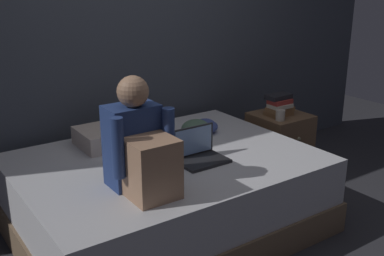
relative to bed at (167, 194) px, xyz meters
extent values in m
plane|color=#2D2D33|center=(0.20, -0.30, -0.27)|extent=(8.00, 8.00, 0.00)
cube|color=#424751|center=(0.20, 0.90, 1.08)|extent=(5.60, 0.10, 2.70)
cube|color=#7A6047|center=(0.00, 0.00, -0.16)|extent=(2.00, 1.50, 0.22)
cube|color=silver|center=(0.00, 0.00, 0.11)|extent=(1.96, 1.46, 0.32)
cube|color=brown|center=(1.30, 0.22, 0.02)|extent=(0.44, 0.44, 0.57)
sphere|color=gray|center=(1.30, 0.00, 0.14)|extent=(0.04, 0.04, 0.04)
cube|color=navy|center=(-0.37, -0.24, 0.51)|extent=(0.30, 0.20, 0.48)
sphere|color=#A87C5E|center=(-0.37, -0.27, 0.84)|extent=(0.18, 0.18, 0.18)
cube|color=#A87C5E|center=(-0.37, -0.46, 0.44)|extent=(0.26, 0.24, 0.34)
cylinder|color=navy|center=(-0.53, -0.38, 0.57)|extent=(0.07, 0.07, 0.34)
cylinder|color=navy|center=(-0.21, -0.38, 0.57)|extent=(0.07, 0.07, 0.34)
cube|color=black|center=(0.15, -0.22, 0.28)|extent=(0.32, 0.22, 0.02)
cube|color=black|center=(0.15, -0.10, 0.39)|extent=(0.32, 0.01, 0.20)
cube|color=#8CB2EA|center=(0.15, -0.11, 0.39)|extent=(0.29, 0.00, 0.18)
cube|color=beige|center=(-0.14, 0.45, 0.34)|extent=(0.56, 0.36, 0.13)
cube|color=brown|center=(1.27, 0.22, 0.32)|extent=(0.22, 0.16, 0.03)
cube|color=brown|center=(1.27, 0.21, 0.35)|extent=(0.23, 0.13, 0.04)
cube|color=beige|center=(1.26, 0.20, 0.39)|extent=(0.19, 0.13, 0.03)
cube|color=#9E2D28|center=(1.26, 0.20, 0.43)|extent=(0.20, 0.12, 0.04)
cube|color=black|center=(1.26, 0.22, 0.46)|extent=(0.22, 0.13, 0.04)
cylinder|color=#BCB2A3|center=(1.17, 0.10, 0.35)|extent=(0.08, 0.08, 0.09)
ellipsoid|color=#3D4C8E|center=(0.53, 0.29, 0.32)|extent=(0.19, 0.16, 0.10)
ellipsoid|color=gray|center=(0.44, 0.27, 0.31)|extent=(0.14, 0.12, 0.08)
ellipsoid|color=#4C6B56|center=(0.42, 0.25, 0.34)|extent=(0.23, 0.19, 0.12)
ellipsoid|color=#3D4C8E|center=(0.53, 0.25, 0.32)|extent=(0.18, 0.15, 0.10)
camera|label=1|loc=(-1.53, -2.52, 1.46)|focal=43.72mm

